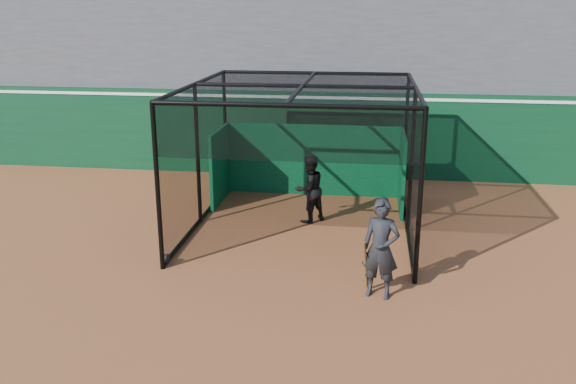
# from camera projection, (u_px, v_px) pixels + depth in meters

# --- Properties ---
(ground) EXTENTS (120.00, 120.00, 0.00)m
(ground) POSITION_uv_depth(u_px,v_px,m) (219.00, 301.00, 10.49)
(ground) COLOR brown
(ground) RESTS_ON ground
(outfield_wall) EXTENTS (50.00, 0.50, 2.50)m
(outfield_wall) POSITION_uv_depth(u_px,v_px,m) (287.00, 131.00, 18.17)
(outfield_wall) COLOR #0A371B
(outfield_wall) RESTS_ON ground
(grandstand) EXTENTS (50.00, 7.85, 8.95)m
(grandstand) POSITION_uv_depth(u_px,v_px,m) (302.00, 18.00, 20.81)
(grandstand) COLOR #4C4C4F
(grandstand) RESTS_ON ground
(batting_cage) EXTENTS (4.89, 5.48, 3.22)m
(batting_cage) POSITION_uv_depth(u_px,v_px,m) (302.00, 159.00, 13.57)
(batting_cage) COLOR black
(batting_cage) RESTS_ON ground
(batter) EXTENTS (0.98, 0.97, 1.59)m
(batter) POSITION_uv_depth(u_px,v_px,m) (309.00, 189.00, 14.16)
(batter) COLOR black
(batter) RESTS_ON ground
(on_deck_player) EXTENTS (0.73, 0.56, 1.77)m
(on_deck_player) POSITION_uv_depth(u_px,v_px,m) (381.00, 249.00, 10.42)
(on_deck_player) COLOR black
(on_deck_player) RESTS_ON ground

